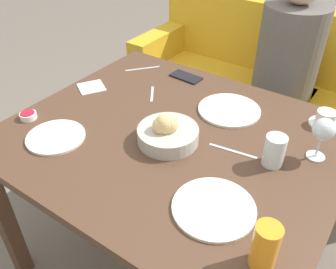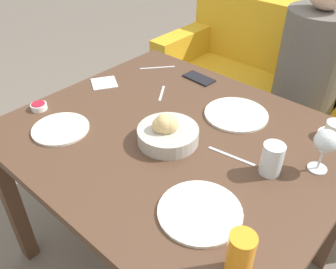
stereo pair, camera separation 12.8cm
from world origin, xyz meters
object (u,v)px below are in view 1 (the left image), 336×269
(seated_person, at_px, (281,89))
(plate_far_center, at_px, (229,110))
(plate_near_left, at_px, (56,137))
(cell_phone, at_px, (186,77))
(bread_basket, at_px, (167,132))
(fork_silver, at_px, (233,151))
(napkin, at_px, (91,87))
(coffee_cup, at_px, (325,119))
(knife_silver, at_px, (142,69))
(couch, at_px, (267,99))
(plate_near_right, at_px, (214,208))
(spoon_coffee, at_px, (152,94))
(jam_bowl_berry, at_px, (28,115))
(water_tumbler, at_px, (274,151))
(wine_glass, at_px, (324,131))
(juice_glass, at_px, (265,246))

(seated_person, relative_size, plate_far_center, 4.74)
(plate_near_left, bearing_deg, cell_phone, 78.51)
(bread_basket, bearing_deg, seated_person, 85.95)
(seated_person, distance_m, fork_silver, 1.05)
(plate_far_center, xyz_separation_m, napkin, (-0.61, -0.18, -0.00))
(fork_silver, relative_size, cell_phone, 1.14)
(coffee_cup, height_order, knife_silver, coffee_cup)
(plate_near_left, relative_size, coffee_cup, 1.88)
(seated_person, distance_m, napkin, 1.15)
(bread_basket, bearing_deg, napkin, 165.72)
(couch, height_order, plate_far_center, couch)
(plate_near_right, xyz_separation_m, knife_silver, (-0.74, 0.60, -0.00))
(knife_silver, distance_m, cell_phone, 0.23)
(plate_near_right, relative_size, spoon_coffee, 2.16)
(coffee_cup, height_order, napkin, coffee_cup)
(plate_near_left, distance_m, cell_phone, 0.70)
(plate_near_left, xyz_separation_m, jam_bowl_berry, (-0.19, 0.03, 0.01))
(couch, bearing_deg, plate_near_left, -101.89)
(seated_person, distance_m, cell_phone, 0.74)
(plate_near_right, bearing_deg, spoon_coffee, 141.89)
(plate_near_right, relative_size, knife_silver, 1.74)
(fork_silver, relative_size, knife_silver, 1.23)
(spoon_coffee, bearing_deg, water_tumbler, -12.89)
(plate_near_left, bearing_deg, couch, 78.11)
(bread_basket, height_order, plate_near_right, bread_basket)
(water_tumbler, bearing_deg, wine_glass, 46.94)
(couch, bearing_deg, coffee_cup, -58.81)
(water_tumbler, bearing_deg, cell_phone, 147.91)
(juice_glass, height_order, wine_glass, wine_glass)
(plate_far_center, xyz_separation_m, fork_silver, (0.13, -0.23, -0.00))
(couch, height_order, knife_silver, couch)
(water_tumbler, distance_m, knife_silver, 0.86)
(bread_basket, bearing_deg, jam_bowl_berry, -160.35)
(coffee_cup, distance_m, spoon_coffee, 0.72)
(seated_person, xyz_separation_m, knife_silver, (-0.52, -0.67, 0.26))
(fork_silver, height_order, cell_phone, cell_phone)
(coffee_cup, relative_size, spoon_coffee, 1.00)
(juice_glass, height_order, jam_bowl_berry, juice_glass)
(water_tumbler, height_order, wine_glass, wine_glass)
(seated_person, height_order, bread_basket, seated_person)
(plate_far_center, bearing_deg, water_tumbler, -38.41)
(water_tumbler, xyz_separation_m, cell_phone, (-0.57, 0.36, -0.05))
(plate_far_center, height_order, water_tumbler, water_tumbler)
(couch, height_order, water_tumbler, couch)
(bread_basket, relative_size, plate_near_right, 0.90)
(plate_near_right, xyz_separation_m, juice_glass, (0.18, -0.09, 0.06))
(bread_basket, bearing_deg, coffee_cup, 44.74)
(coffee_cup, distance_m, knife_silver, 0.88)
(coffee_cup, bearing_deg, jam_bowl_berry, -147.32)
(couch, distance_m, knife_silver, 1.02)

